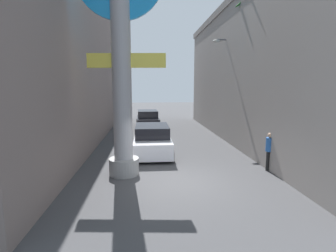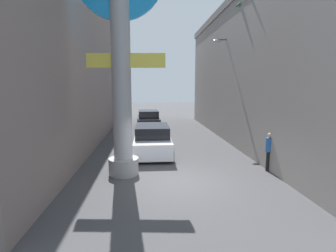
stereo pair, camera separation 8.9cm
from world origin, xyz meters
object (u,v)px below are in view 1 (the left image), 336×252
at_px(crossing_sign, 297,135).
at_px(palm_tree_far_left, 97,72).
at_px(pedestrian_far_left, 106,116).
at_px(pedestrian_curb_left, 63,147).
at_px(pedestrian_by_sign, 270,148).
at_px(car_lead, 152,140).
at_px(car_far, 148,120).
at_px(fire_hydrant, 269,155).
at_px(palm_tree_near_right, 259,57).
at_px(neon_sign_pole, 122,66).
at_px(street_lamp, 237,79).

relative_size(crossing_sign, palm_tree_far_left, 0.32).
xyz_separation_m(pedestrian_far_left, pedestrian_curb_left, (-0.15, -11.94, -0.07)).
relative_size(pedestrian_by_sign, pedestrian_curb_left, 1.06).
bearing_deg(pedestrian_far_left, car_lead, -67.98).
distance_m(car_far, fire_hydrant, 12.75).
bearing_deg(pedestrian_far_left, palm_tree_near_right, -43.09).
xyz_separation_m(car_far, pedestrian_far_left, (-3.80, 0.82, 0.25)).
height_order(crossing_sign, pedestrian_by_sign, crossing_sign).
distance_m(palm_tree_near_right, fire_hydrant, 5.68).
relative_size(neon_sign_pole, car_lead, 2.05).
bearing_deg(neon_sign_pole, pedestrian_by_sign, 0.23).
bearing_deg(palm_tree_far_left, crossing_sign, -57.38).
relative_size(street_lamp, pedestrian_far_left, 4.08).
bearing_deg(pedestrian_curb_left, crossing_sign, -12.13).
distance_m(car_lead, car_far, 9.02).
xyz_separation_m(neon_sign_pole, pedestrian_far_left, (-2.72, 13.33, -3.47)).
relative_size(street_lamp, palm_tree_near_right, 0.77).
bearing_deg(pedestrian_by_sign, pedestrian_curb_left, 171.52).
bearing_deg(neon_sign_pole, car_lead, 70.20).
distance_m(car_far, pedestrian_by_sign, 13.53).
xyz_separation_m(palm_tree_far_left, pedestrian_far_left, (1.21, -3.11, -4.10)).
xyz_separation_m(neon_sign_pole, pedestrian_curb_left, (-2.87, 1.39, -3.54)).
xyz_separation_m(palm_tree_near_right, pedestrian_far_left, (-10.05, 9.40, -4.29)).
bearing_deg(street_lamp, palm_tree_near_right, -86.40).
distance_m(car_far, palm_tree_near_right, 11.54).
bearing_deg(car_far, pedestrian_far_left, 167.82).
relative_size(neon_sign_pole, car_far, 2.13).
distance_m(palm_tree_far_left, pedestrian_curb_left, 15.65).
bearing_deg(car_far, palm_tree_far_left, 141.91).
xyz_separation_m(pedestrian_by_sign, pedestrian_far_left, (-9.02, 13.30, 0.01)).
bearing_deg(palm_tree_near_right, car_lead, -175.85).
bearing_deg(neon_sign_pole, street_lamp, 44.04).
bearing_deg(car_far, fire_hydrant, -63.02).
distance_m(pedestrian_far_left, pedestrian_curb_left, 11.94).
xyz_separation_m(street_lamp, palm_tree_far_left, (-11.07, 9.53, 0.94)).
xyz_separation_m(crossing_sign, car_lead, (-5.81, 4.23, -0.95)).
xyz_separation_m(pedestrian_curb_left, fire_hydrant, (9.73, -0.25, -0.56)).
xyz_separation_m(car_lead, palm_tree_near_right, (6.07, 0.44, 4.54)).
bearing_deg(street_lamp, car_far, 137.24).
relative_size(neon_sign_pole, fire_hydrant, 13.36).
distance_m(pedestrian_far_left, fire_hydrant, 15.51).
height_order(neon_sign_pole, crossing_sign, neon_sign_pole).
bearing_deg(car_lead, pedestrian_by_sign, -34.48).
bearing_deg(car_lead, fire_hydrant, -22.68).
xyz_separation_m(car_lead, pedestrian_curb_left, (-4.12, -2.10, 0.18)).
height_order(car_far, pedestrian_curb_left, pedestrian_curb_left).
bearing_deg(neon_sign_pole, palm_tree_far_left, 103.45).
bearing_deg(pedestrian_far_left, car_far, -12.18).
xyz_separation_m(crossing_sign, palm_tree_near_right, (0.26, 4.67, 3.59)).
relative_size(street_lamp, palm_tree_far_left, 0.86).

